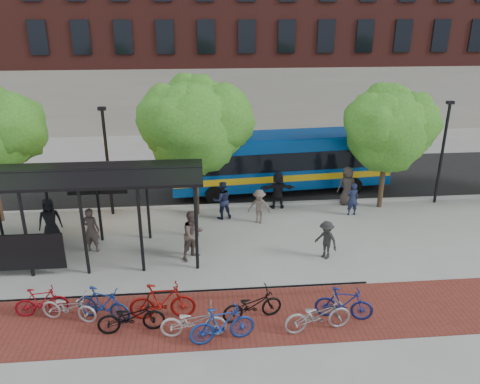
{
  "coord_description": "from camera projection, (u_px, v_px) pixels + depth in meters",
  "views": [
    {
      "loc": [
        -2.81,
        -17.33,
        9.02
      ],
      "look_at": [
        -1.06,
        1.8,
        1.6
      ],
      "focal_mm": 35.0,
      "sensor_mm": 36.0,
      "label": 1
    }
  ],
  "objects": [
    {
      "name": "bus",
      "position": [
        280.0,
        159.0,
        24.63
      ],
      "size": [
        11.66,
        3.5,
        3.1
      ],
      "rotation": [
        0.0,
        0.0,
        0.09
      ],
      "color": "navy",
      "rests_on": "ground"
    },
    {
      "name": "pedestrian_8",
      "position": [
        193.0,
        235.0,
        18.01
      ],
      "size": [
        1.21,
        1.2,
        1.97
      ],
      "primitive_type": "imported",
      "rotation": [
        0.0,
        0.0,
        0.73
      ],
      "color": "brown",
      "rests_on": "ground"
    },
    {
      "name": "asphalt_street",
      "position": [
        249.0,
        179.0,
        27.02
      ],
      "size": [
        160.0,
        8.0,
        0.01
      ],
      "primitive_type": "cube",
      "color": "black",
      "rests_on": "ground"
    },
    {
      "name": "bike_10",
      "position": [
        318.0,
        315.0,
        13.98
      ],
      "size": [
        2.18,
        1.01,
        1.1
      ],
      "primitive_type": "imported",
      "rotation": [
        0.0,
        0.0,
        1.71
      ],
      "color": "gray",
      "rests_on": "ground"
    },
    {
      "name": "bus_shelter",
      "position": [
        56.0,
        185.0,
        17.37
      ],
      "size": [
        10.6,
        3.07,
        3.6
      ],
      "color": "black",
      "rests_on": "ground"
    },
    {
      "name": "curb",
      "position": [
        257.0,
        204.0,
        23.28
      ],
      "size": [
        160.0,
        0.25,
        0.12
      ],
      "primitive_type": "cube",
      "color": "#B7B7B2",
      "rests_on": "ground"
    },
    {
      "name": "pedestrian_6",
      "position": [
        347.0,
        186.0,
        23.14
      ],
      "size": [
        1.02,
        0.74,
        1.94
      ],
      "primitive_type": "imported",
      "rotation": [
        0.0,
        0.0,
        3.27
      ],
      "color": "#3D3430",
      "rests_on": "ground"
    },
    {
      "name": "pedestrian_2",
      "position": [
        222.0,
        200.0,
        21.57
      ],
      "size": [
        1.0,
        0.86,
        1.8
      ],
      "primitive_type": "imported",
      "rotation": [
        0.0,
        0.0,
        3.36
      ],
      "color": "#1A213D",
      "rests_on": "ground"
    },
    {
      "name": "bike_11",
      "position": [
        344.0,
        303.0,
        14.55
      ],
      "size": [
        1.87,
        0.98,
        1.08
      ],
      "primitive_type": "imported",
      "rotation": [
        0.0,
        0.0,
        1.3
      ],
      "color": "navy",
      "rests_on": "ground"
    },
    {
      "name": "ground",
      "position": [
        269.0,
        242.0,
        19.59
      ],
      "size": [
        160.0,
        160.0,
        0.0
      ],
      "primitive_type": "plane",
      "color": "#9E9E99",
      "rests_on": "ground"
    },
    {
      "name": "tree_b",
      "position": [
        196.0,
        121.0,
        20.84
      ],
      "size": [
        5.15,
        4.2,
        6.47
      ],
      "color": "#382619",
      "rests_on": "ground"
    },
    {
      "name": "bike_1",
      "position": [
        41.0,
        302.0,
        14.74
      ],
      "size": [
        1.66,
        0.66,
        0.97
      ],
      "primitive_type": "imported",
      "rotation": [
        0.0,
        0.0,
        1.7
      ],
      "color": "maroon",
      "rests_on": "ground"
    },
    {
      "name": "building_brick",
      "position": [
        340.0,
        0.0,
        40.98
      ],
      "size": [
        55.0,
        14.0,
        20.0
      ],
      "primitive_type": "cube",
      "color": "maroon",
      "rests_on": "ground"
    },
    {
      "name": "lamp_post_right",
      "position": [
        443.0,
        150.0,
        22.7
      ],
      "size": [
        0.35,
        0.2,
        5.12
      ],
      "color": "black",
      "rests_on": "ground"
    },
    {
      "name": "bike_8",
      "position": [
        252.0,
        305.0,
        14.53
      ],
      "size": [
        2.03,
        1.08,
        1.01
      ],
      "primitive_type": "imported",
      "rotation": [
        0.0,
        0.0,
        1.79
      ],
      "color": "black",
      "rests_on": "ground"
    },
    {
      "name": "pedestrian_9",
      "position": [
        326.0,
        240.0,
        18.08
      ],
      "size": [
        1.07,
        1.15,
        1.55
      ],
      "primitive_type": "imported",
      "rotation": [
        0.0,
        0.0,
        5.37
      ],
      "color": "#262626",
      "rests_on": "ground"
    },
    {
      "name": "pedestrian_0",
      "position": [
        50.0,
        220.0,
        19.36
      ],
      "size": [
        1.06,
        0.82,
        1.91
      ],
      "primitive_type": "imported",
      "rotation": [
        0.0,
        0.0,
        0.25
      ],
      "color": "black",
      "rests_on": "ground"
    },
    {
      "name": "bike_rack_rail",
      "position": [
        189.0,
        303.0,
        15.5
      ],
      "size": [
        12.0,
        0.05,
        0.95
      ],
      "primitive_type": "cube",
      "color": "black",
      "rests_on": "ground"
    },
    {
      "name": "pedestrian_7",
      "position": [
        352.0,
        199.0,
        21.95
      ],
      "size": [
        0.61,
        0.42,
        1.6
      ],
      "primitive_type": "imported",
      "rotation": [
        0.0,
        0.0,
        3.21
      ],
      "color": "#1C2442",
      "rests_on": "ground"
    },
    {
      "name": "tree_c",
      "position": [
        390.0,
        126.0,
        21.75
      ],
      "size": [
        4.66,
        3.8,
        5.92
      ],
      "color": "#382619",
      "rests_on": "ground"
    },
    {
      "name": "bike_4",
      "position": [
        131.0,
        317.0,
        13.94
      ],
      "size": [
        2.04,
        0.87,
        1.05
      ],
      "primitive_type": "imported",
      "rotation": [
        0.0,
        0.0,
        1.66
      ],
      "color": "black",
      "rests_on": "ground"
    },
    {
      "name": "pedestrian_5",
      "position": [
        278.0,
        190.0,
        22.72
      ],
      "size": [
        1.73,
        0.61,
        1.84
      ],
      "primitive_type": "imported",
      "rotation": [
        0.0,
        0.0,
        3.1
      ],
      "color": "black",
      "rests_on": "ground"
    },
    {
      "name": "bike_5",
      "position": [
        162.0,
        301.0,
        14.52
      ],
      "size": [
        2.06,
        0.59,
        1.24
      ],
      "primitive_type": "imported",
      "rotation": [
        0.0,
        0.0,
        1.56
      ],
      "color": "maroon",
      "rests_on": "ground"
    },
    {
      "name": "pedestrian_1",
      "position": [
        91.0,
        230.0,
        18.54
      ],
      "size": [
        0.75,
        0.57,
        1.87
      ],
      "primitive_type": "imported",
      "rotation": [
        0.0,
        0.0,
        2.94
      ],
      "color": "#453B37",
      "rests_on": "ground"
    },
    {
      "name": "lamp_post_left",
      "position": [
        107.0,
        159.0,
        21.35
      ],
      "size": [
        0.35,
        0.2,
        5.12
      ],
      "color": "black",
      "rests_on": "ground"
    },
    {
      "name": "brick_strip",
      "position": [
        230.0,
        317.0,
        14.77
      ],
      "size": [
        24.0,
        3.0,
        0.01
      ],
      "primitive_type": "cube",
      "color": "maroon",
      "rests_on": "ground"
    },
    {
      "name": "bike_6",
      "position": [
        193.0,
        321.0,
        13.75
      ],
      "size": [
        1.98,
        0.74,
        1.03
      ],
      "primitive_type": "imported",
      "rotation": [
        0.0,
        0.0,
        1.54
      ],
      "color": "#BAB9BC",
      "rests_on": "ground"
    },
    {
      "name": "bike_3",
      "position": [
        103.0,
        304.0,
        14.47
      ],
      "size": [
        1.93,
        1.22,
        1.13
      ],
      "primitive_type": "imported",
      "rotation": [
        0.0,
        0.0,
        1.17
      ],
      "color": "navy",
      "rests_on": "ground"
    },
    {
      "name": "bike_2",
      "position": [
        69.0,
        307.0,
        14.47
      ],
      "size": [
        1.93,
        1.11,
        0.96
      ],
      "primitive_type": "imported",
      "rotation": [
        0.0,
        0.0,
        1.29
      ],
      "color": "#AEAEB1",
      "rests_on": "ground"
    },
    {
      "name": "bike_7",
      "position": [
        222.0,
        325.0,
        13.49
      ],
      "size": [
        2.02,
        0.9,
        1.17
      ],
      "primitive_type": "imported",
      "rotation": [
        0.0,
        0.0,
        1.76
      ],
      "color": "navy",
      "rests_on": "ground"
    },
    {
      "name": "pedestrian_3",
      "position": [
        259.0,
        207.0,
        21.1
      ],
      "size": [
        1.14,
        0.82,
        1.6
      ],
      "primitive_type": "imported",
      "rotation": [
        0.0,
        0.0,
        -0.23
      ],
      "color": "brown",
      "rests_on": "ground"
    }
  ]
}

